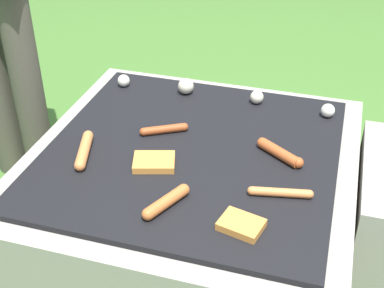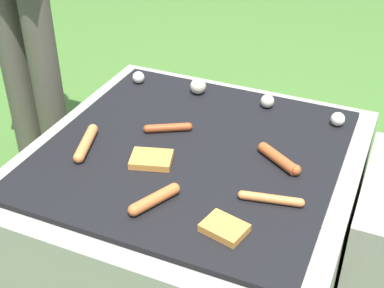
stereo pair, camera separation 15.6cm
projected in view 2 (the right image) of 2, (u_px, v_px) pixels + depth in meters
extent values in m
plane|color=#3D6628|center=(192.00, 242.00, 1.78)|extent=(14.00, 14.00, 0.00)
cube|color=gray|center=(192.00, 201.00, 1.68)|extent=(0.96, 0.96, 0.35)
cube|color=black|center=(192.00, 152.00, 1.58)|extent=(0.84, 0.84, 0.02)
cylinder|color=#4C473D|center=(17.00, 73.00, 2.00)|extent=(0.11, 0.11, 0.74)
cylinder|color=#4C473D|center=(46.00, 79.00, 1.96)|extent=(0.11, 0.11, 0.74)
cylinder|color=#B7602D|center=(155.00, 199.00, 1.36)|extent=(0.08, 0.13, 0.03)
sphere|color=#B7602D|center=(174.00, 189.00, 1.40)|extent=(0.03, 0.03, 0.03)
sphere|color=#B7602D|center=(134.00, 210.00, 1.33)|extent=(0.03, 0.03, 0.03)
cylinder|color=#C6753D|center=(271.00, 199.00, 1.37)|extent=(0.15, 0.05, 0.02)
sphere|color=#C6753D|center=(300.00, 203.00, 1.36)|extent=(0.02, 0.02, 0.02)
sphere|color=#C6753D|center=(242.00, 195.00, 1.38)|extent=(0.02, 0.02, 0.02)
cylinder|color=#C6753D|center=(86.00, 143.00, 1.58)|extent=(0.08, 0.16, 0.03)
sphere|color=#C6753D|center=(79.00, 158.00, 1.51)|extent=(0.03, 0.03, 0.03)
sphere|color=#C6753D|center=(93.00, 129.00, 1.64)|extent=(0.03, 0.03, 0.03)
cylinder|color=#A34C23|center=(279.00, 159.00, 1.51)|extent=(0.13, 0.10, 0.03)
sphere|color=#A34C23|center=(295.00, 171.00, 1.46)|extent=(0.03, 0.03, 0.03)
sphere|color=#A34C23|center=(263.00, 147.00, 1.56)|extent=(0.03, 0.03, 0.03)
cylinder|color=#93421E|center=(168.00, 128.00, 1.66)|extent=(0.12, 0.09, 0.03)
sphere|color=#93421E|center=(188.00, 127.00, 1.66)|extent=(0.03, 0.03, 0.03)
sphere|color=#93421E|center=(147.00, 129.00, 1.65)|extent=(0.03, 0.03, 0.03)
cube|color=#D18438|center=(224.00, 228.00, 1.28)|extent=(0.12, 0.10, 0.02)
cube|color=#D18438|center=(151.00, 159.00, 1.52)|extent=(0.14, 0.12, 0.02)
sphere|color=silver|center=(138.00, 77.00, 1.93)|extent=(0.04, 0.04, 0.04)
sphere|color=beige|center=(198.00, 86.00, 1.86)|extent=(0.06, 0.06, 0.06)
sphere|color=beige|center=(267.00, 101.00, 1.78)|extent=(0.05, 0.05, 0.05)
sphere|color=silver|center=(338.00, 119.00, 1.68)|extent=(0.04, 0.04, 0.04)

